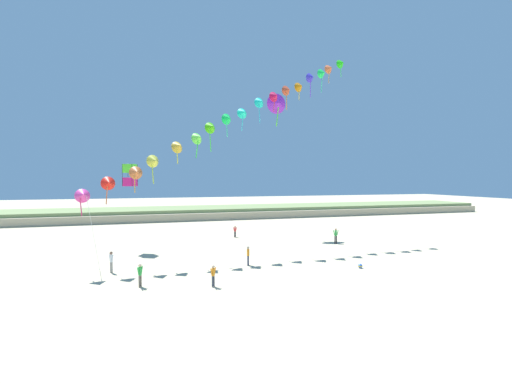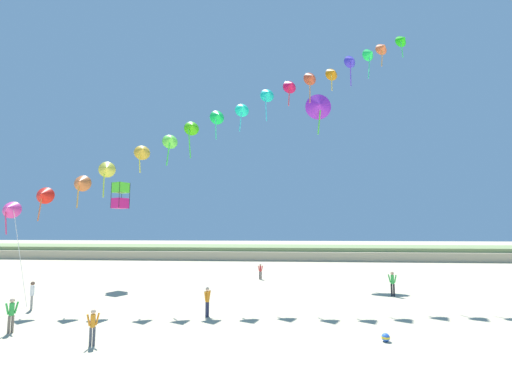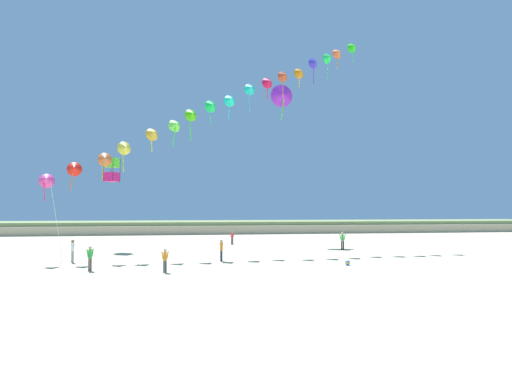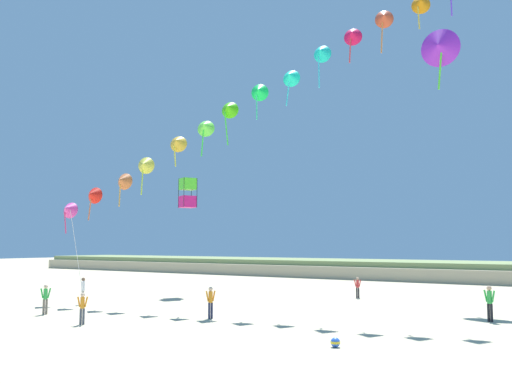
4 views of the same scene
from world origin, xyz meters
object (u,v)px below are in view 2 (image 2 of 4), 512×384
(person_near_left, at_px, (392,282))
(large_kite_mid_trail, at_px, (120,196))
(person_far_right, at_px, (32,293))
(person_far_left, at_px, (260,270))
(large_kite_low_lead, at_px, (319,106))
(person_mid_center, at_px, (11,313))
(beach_ball, at_px, (386,337))
(person_far_center, at_px, (93,324))
(person_near_right, at_px, (207,300))

(person_near_left, bearing_deg, large_kite_mid_trail, 172.34)
(person_near_left, xyz_separation_m, person_far_right, (-23.07, -6.02, -0.04))
(person_far_left, height_order, large_kite_low_lead, large_kite_low_lead)
(person_near_left, distance_m, person_mid_center, 23.19)
(beach_ball, bearing_deg, person_far_center, -173.08)
(large_kite_mid_trail, xyz_separation_m, beach_ball, (18.75, -13.21, -7.59))
(person_near_right, height_order, person_mid_center, person_near_right)
(person_far_center, bearing_deg, person_far_left, 73.03)
(person_far_right, bearing_deg, large_kite_low_lead, 36.95)
(beach_ball, bearing_deg, person_mid_center, -179.48)
(person_far_left, xyz_separation_m, beach_ball, (6.63, -17.60, -0.67))
(person_near_right, height_order, person_far_left, person_near_right)
(person_near_right, distance_m, person_far_right, 10.94)
(person_far_center, bearing_deg, large_kite_low_lead, 59.39)
(person_mid_center, distance_m, person_far_left, 20.69)
(person_far_left, distance_m, large_kite_low_lead, 17.61)
(large_kite_mid_trail, bearing_deg, person_mid_center, -83.61)
(person_near_left, xyz_separation_m, beach_ball, (-3.48, -10.22, -0.84))
(person_near_right, relative_size, person_far_center, 1.08)
(person_near_left, relative_size, large_kite_low_lead, 0.40)
(person_near_right, height_order, large_kite_low_lead, large_kite_low_lead)
(person_near_right, relative_size, beach_ball, 4.46)
(person_far_left, xyz_separation_m, large_kite_mid_trail, (-12.12, -4.39, 6.92))
(person_far_left, distance_m, beach_ball, 18.82)
(person_far_left, distance_m, person_far_right, 18.64)
(large_kite_low_lead, bearing_deg, person_near_right, -118.17)
(person_near_right, bearing_deg, large_kite_low_lead, 61.83)
(person_mid_center, xyz_separation_m, large_kite_low_lead, (16.60, 18.61, 16.47))
(person_far_left, bearing_deg, person_far_right, -134.05)
(person_mid_center, bearing_deg, person_far_left, 59.11)
(person_near_left, xyz_separation_m, person_near_right, (-12.15, -6.74, -0.09))
(person_far_right, height_order, beach_ball, person_far_right)
(person_far_left, relative_size, person_far_center, 0.99)
(person_near_right, relative_size, person_mid_center, 1.00)
(person_near_left, bearing_deg, large_kite_low_lead, 116.68)
(person_near_right, bearing_deg, person_far_left, 81.78)
(large_kite_low_lead, bearing_deg, person_far_right, -143.05)
(person_mid_center, xyz_separation_m, person_far_left, (10.63, 17.76, -0.08))
(person_mid_center, height_order, person_far_right, person_far_right)
(person_near_right, distance_m, large_kite_low_lead, 23.65)
(person_far_left, bearing_deg, large_kite_low_lead, 8.08)
(person_near_left, relative_size, large_kite_mid_trail, 0.77)
(large_kite_mid_trail, bearing_deg, person_near_left, -7.66)
(large_kite_mid_trail, bearing_deg, person_far_right, -95.31)
(person_mid_center, distance_m, person_far_center, 4.98)
(person_far_center, height_order, beach_ball, person_far_center)
(person_near_left, relative_size, person_far_right, 1.04)
(person_near_right, relative_size, person_far_right, 0.96)
(person_near_right, relative_size, large_kite_low_lead, 0.37)
(person_near_right, distance_m, beach_ball, 9.37)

